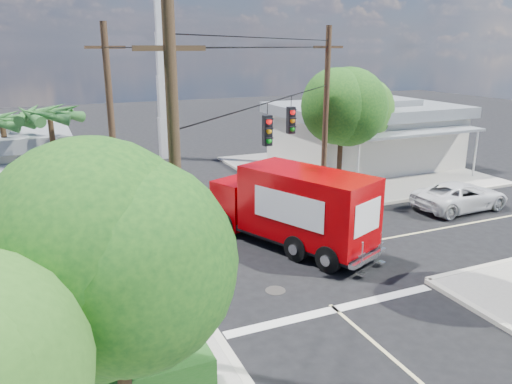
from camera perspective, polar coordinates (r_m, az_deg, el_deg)
ground at (r=19.82m, az=2.34°, el=-7.61°), size 120.00×120.00×0.00m
sidewalk_ne at (r=34.00m, az=10.87°, el=2.48°), size 14.12×14.12×0.14m
road_markings at (r=18.63m, az=4.34°, el=-9.27°), size 32.00×32.00×0.01m
building_ne at (r=35.35m, az=12.26°, el=6.65°), size 11.80×10.20×4.50m
radio_tower at (r=37.32m, az=-10.68°, el=12.38°), size 0.80×0.80×17.00m
tree_sw_front at (r=9.53m, az=-15.84°, el=-7.26°), size 3.88×3.78×6.03m
tree_ne_front at (r=27.78m, az=9.87°, el=9.33°), size 4.21×4.14×6.66m
tree_ne_back at (r=31.11m, az=11.63°, el=8.89°), size 3.77×3.66×5.82m
palm_nw_front at (r=23.95m, az=-22.49°, el=7.92°), size 3.01×3.08×5.59m
palm_nw_back at (r=25.53m, az=-27.01°, el=6.98°), size 3.01×3.08×5.19m
utility_poles at (r=19.28m, az=-3.87°, el=6.23°), size 12.00×10.68×9.00m
picket_fence at (r=12.96m, az=-19.59°, el=-19.37°), size 5.94×0.06×1.00m
vending_boxes at (r=27.72m, az=8.86°, el=0.76°), size 1.90×0.50×1.10m
delivery_truck at (r=20.51m, az=4.24°, el=-1.77°), size 5.07×7.92×3.32m
parked_car at (r=27.46m, az=22.35°, el=-0.41°), size 5.19×2.52×1.42m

